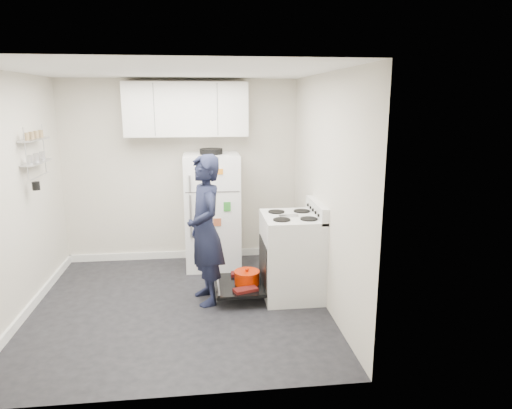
{
  "coord_description": "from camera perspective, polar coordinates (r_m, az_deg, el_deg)",
  "views": [
    {
      "loc": [
        0.29,
        -4.73,
        2.22
      ],
      "look_at": [
        0.89,
        0.32,
        1.05
      ],
      "focal_mm": 32.0,
      "sensor_mm": 36.0,
      "label": 1
    }
  ],
  "objects": [
    {
      "name": "open_oven_door",
      "position": [
        5.3,
        -1.67,
        -9.59
      ],
      "size": [
        0.55,
        0.7,
        0.23
      ],
      "color": "black",
      "rests_on": "ground"
    },
    {
      "name": "electric_range",
      "position": [
        5.27,
        4.31,
        -6.49
      ],
      "size": [
        0.66,
        0.76,
        1.1
      ],
      "color": "silver",
      "rests_on": "ground"
    },
    {
      "name": "upper_cabinets",
      "position": [
        6.16,
        -8.69,
        11.69
      ],
      "size": [
        1.6,
        0.33,
        0.7
      ],
      "primitive_type": "cube",
      "color": "silver",
      "rests_on": "room"
    },
    {
      "name": "room",
      "position": [
        4.87,
        -10.34,
        0.75
      ],
      "size": [
        3.21,
        3.21,
        2.51
      ],
      "color": "black",
      "rests_on": "ground"
    },
    {
      "name": "person",
      "position": [
        5.02,
        -6.37,
        -3.21
      ],
      "size": [
        0.54,
        0.69,
        1.66
      ],
      "primitive_type": "imported",
      "rotation": [
        0.0,
        0.0,
        -1.31
      ],
      "color": "black",
      "rests_on": "ground"
    },
    {
      "name": "wall_shelf_rack",
      "position": [
        5.55,
        -25.88,
        6.03
      ],
      "size": [
        0.14,
        0.6,
        0.61
      ],
      "color": "#B2B2B7",
      "rests_on": "room"
    },
    {
      "name": "refrigerator",
      "position": [
        6.15,
        -5.47,
        -0.73
      ],
      "size": [
        0.72,
        0.74,
        1.6
      ],
      "color": "white",
      "rests_on": "ground"
    }
  ]
}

